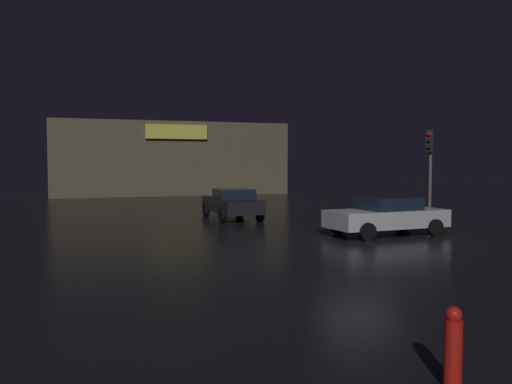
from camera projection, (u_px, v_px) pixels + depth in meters
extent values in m
plane|color=black|center=(358.00, 248.00, 17.11)|extent=(120.00, 120.00, 0.00)
cube|color=brown|center=(167.00, 159.00, 46.30)|extent=(19.05, 7.93, 5.94)
cube|color=#E5D84C|center=(177.00, 132.00, 42.31)|extent=(4.87, 0.24, 1.13)
cylinder|color=#595B60|center=(430.00, 175.00, 25.33)|extent=(0.15, 0.15, 4.20)
cube|color=black|center=(430.00, 141.00, 25.11)|extent=(0.40, 0.41, 1.00)
sphere|color=red|center=(429.00, 134.00, 24.95)|extent=(0.20, 0.20, 0.20)
sphere|color=black|center=(429.00, 141.00, 24.97)|extent=(0.20, 0.20, 0.20)
sphere|color=black|center=(429.00, 147.00, 24.99)|extent=(0.20, 0.20, 0.20)
cube|color=#B7B7BF|center=(386.00, 218.00, 19.94)|extent=(4.56, 2.11, 0.64)
cube|color=black|center=(388.00, 203.00, 19.95)|extent=(2.07, 1.78, 0.47)
cylinder|color=black|center=(367.00, 232.00, 18.54)|extent=(0.65, 0.26, 0.63)
cylinder|color=black|center=(339.00, 226.00, 20.24)|extent=(0.65, 0.26, 0.63)
cylinder|color=black|center=(435.00, 228.00, 19.69)|extent=(0.65, 0.26, 0.63)
cylinder|color=black|center=(403.00, 222.00, 21.38)|extent=(0.65, 0.26, 0.63)
cube|color=black|center=(232.00, 205.00, 25.82)|extent=(1.78, 4.60, 0.62)
cube|color=black|center=(234.00, 194.00, 25.47)|extent=(1.60, 1.93, 0.46)
cylinder|color=black|center=(206.00, 209.00, 26.97)|extent=(0.22, 0.72, 0.72)
cylinder|color=black|center=(240.00, 208.00, 27.56)|extent=(0.22, 0.72, 0.72)
cylinder|color=black|center=(223.00, 215.00, 24.12)|extent=(0.22, 0.72, 0.72)
cylinder|color=black|center=(260.00, 213.00, 24.70)|extent=(0.22, 0.72, 0.72)
cylinder|color=red|center=(453.00, 354.00, 6.46)|extent=(0.22, 0.22, 0.84)
sphere|color=red|center=(454.00, 315.00, 6.43)|extent=(0.20, 0.20, 0.20)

